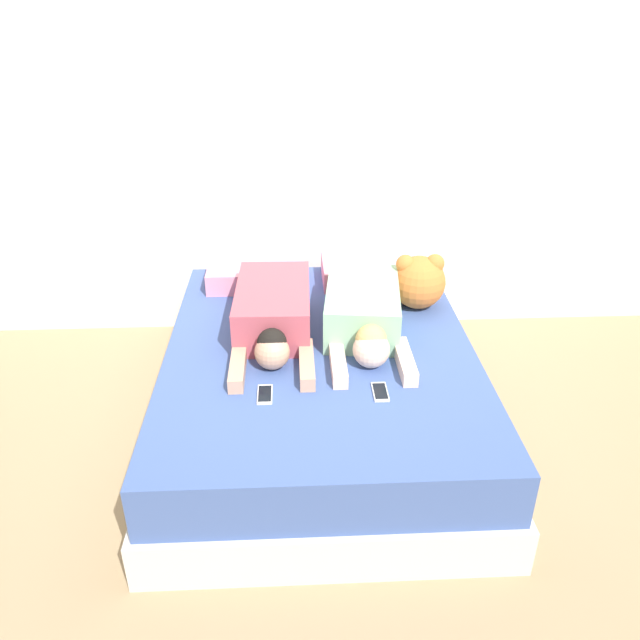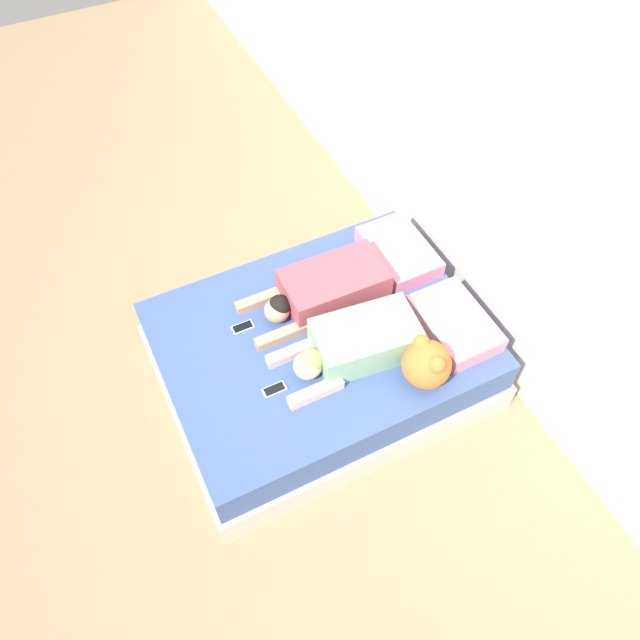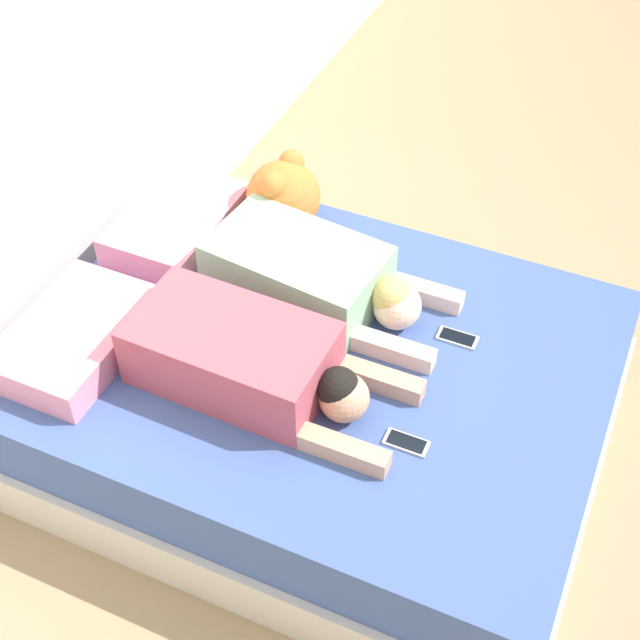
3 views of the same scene
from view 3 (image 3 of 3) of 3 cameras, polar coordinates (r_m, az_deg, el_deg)
The scene contains 9 objects.
ground_plane at distance 3.60m, azimuth 0.00°, elevation -7.38°, with size 12.00×12.00×0.00m, color #9E8460.
bed at distance 3.40m, azimuth 0.00°, elevation -4.83°, with size 1.63×2.10×0.50m.
pillow_head_left at distance 3.29m, azimuth -15.36°, elevation -1.03°, with size 0.59×0.39×0.13m.
pillow_head_right at distance 3.69m, azimuth -9.13°, elevation 6.15°, with size 0.59×0.39×0.13m.
person_left at distance 3.04m, azimuth -4.53°, elevation -2.58°, with size 0.40×0.98×0.24m.
person_right at distance 3.33m, azimuth -0.31°, elevation 2.77°, with size 0.45×0.95×0.23m.
cell_phone_left at distance 2.95m, azimuth 5.54°, elevation -7.82°, with size 0.07×0.15×0.01m.
cell_phone_right at distance 3.28m, azimuth 8.78°, elevation -1.14°, with size 0.07×0.15×0.01m.
plush_toy at distance 3.64m, azimuth -2.37°, elevation 7.98°, with size 0.30×0.30×0.32m.
Camera 3 is at (-2.01, -0.90, 2.85)m, focal length 50.00 mm.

